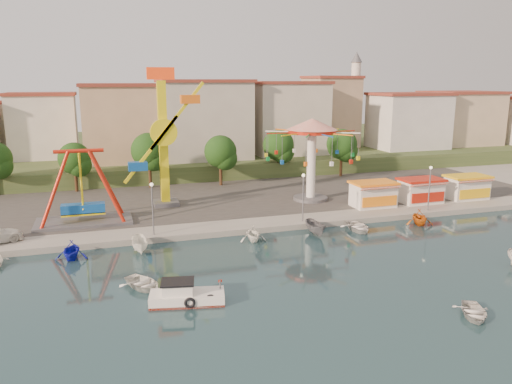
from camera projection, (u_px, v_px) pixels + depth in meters
name	position (u px, v px, depth m)	size (l,w,h in m)	color
ground	(273.00, 279.00, 40.01)	(200.00, 200.00, 0.00)	#142B37
quay_deck	(168.00, 160.00, 97.65)	(200.00, 100.00, 0.60)	#9E998E
asphalt_pad	(200.00, 193.00, 67.80)	(90.00, 28.00, 0.01)	#4C4944
hill_terrace	(165.00, 151.00, 102.05)	(200.00, 60.00, 3.00)	#384C26
pirate_ship_ride	(82.00, 188.00, 52.97)	(10.00, 5.00, 8.00)	#59595E
kamikaze_tower	(166.00, 141.00, 59.65)	(6.68, 3.10, 16.50)	#59595E
wave_swinger	(312.00, 141.00, 62.42)	(11.60, 11.60, 10.40)	#59595E
booth_left	(373.00, 194.00, 60.34)	(5.40, 3.78, 3.08)	white
booth_mid	(421.00, 190.00, 62.30)	(5.40, 3.78, 3.08)	white
booth_right	(467.00, 187.00, 64.34)	(5.40, 3.78, 3.08)	white
lamp_post_1	(153.00, 210.00, 49.09)	(0.14, 0.14, 5.00)	#59595E
lamp_post_2	(303.00, 199.00, 53.77)	(0.14, 0.14, 5.00)	#59595E
lamp_post_3	(429.00, 190.00, 58.45)	(0.14, 0.14, 5.00)	#59595E
tree_1	(74.00, 158.00, 67.92)	(4.35, 4.35, 6.80)	#382314
tree_2	(149.00, 151.00, 70.29)	(5.02, 5.02, 7.85)	#382314
tree_3	(220.00, 152.00, 71.95)	(4.68, 4.68, 7.32)	#382314
tree_4	(278.00, 145.00, 77.61)	(4.86, 4.86, 7.60)	#382314
tree_5	(342.00, 144.00, 78.85)	(4.83, 4.83, 7.54)	#382314
building_1	(42.00, 133.00, 80.00)	(12.33, 9.01, 8.63)	silver
building_2	(126.00, 123.00, 84.09)	(11.95, 9.28, 11.23)	tan
building_3	(210.00, 128.00, 85.41)	(12.59, 10.50, 9.20)	beige
building_4	(277.00, 124.00, 92.51)	(10.75, 9.23, 9.24)	beige
building_5	(346.00, 118.00, 94.44)	(12.77, 10.96, 11.21)	tan
building_6	(405.00, 114.00, 96.31)	(8.23, 8.98, 12.36)	silver
building_7	(440.00, 120.00, 104.77)	(11.59, 10.93, 8.76)	beige
minaret	(355.00, 96.00, 98.05)	(2.80, 2.80, 18.00)	silver
cabin_motorboat	(185.00, 297.00, 35.65)	(5.59, 3.02, 1.87)	white
rowboat_a	(143.00, 283.00, 38.28)	(2.71, 3.79, 0.79)	white
rowboat_b	(474.00, 312.00, 33.60)	(2.39, 3.35, 0.69)	silver
moored_boat_1	(71.00, 250.00, 44.38)	(2.82, 3.27, 1.72)	#151CBC
moored_boat_2	(140.00, 245.00, 46.16)	(1.41, 3.74, 1.44)	white
moored_boat_4	(253.00, 234.00, 49.35)	(2.58, 2.99, 1.57)	white
moored_boat_5	(316.00, 228.00, 51.34)	(1.43, 3.81, 1.47)	slate
moored_boat_6	(358.00, 227.00, 52.86)	(2.92, 4.09, 0.85)	white
moored_boat_7	(419.00, 217.00, 54.96)	(2.88, 3.34, 1.76)	#CD5D12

